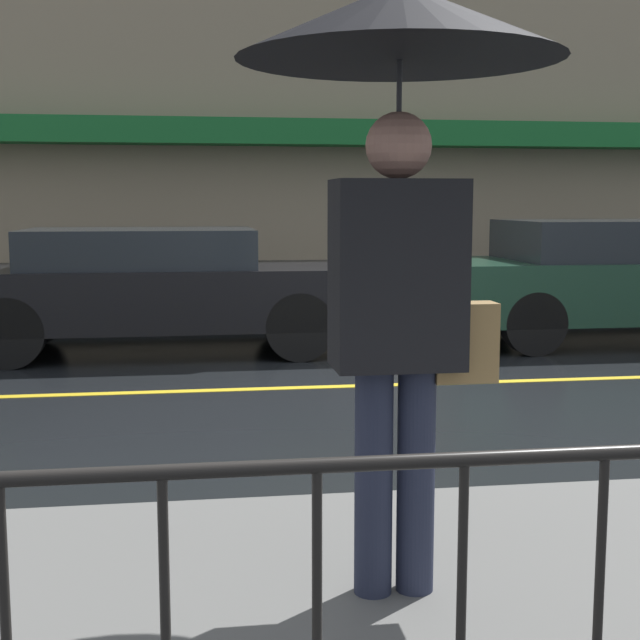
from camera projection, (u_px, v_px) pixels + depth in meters
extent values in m
plane|color=black|center=(375.00, 386.00, 8.04)|extent=(80.00, 80.00, 0.00)
cube|color=#60605E|center=(629.00, 615.00, 3.41)|extent=(28.00, 2.73, 0.15)
cube|color=#60605E|center=(312.00, 318.00, 12.12)|extent=(28.00, 1.67, 0.15)
cube|color=gold|center=(375.00, 385.00, 8.04)|extent=(25.20, 0.12, 0.01)
cube|color=gray|center=(302.00, 73.00, 12.64)|extent=(28.00, 0.30, 6.93)
cube|color=#196B2D|center=(306.00, 133.00, 12.34)|extent=(16.80, 0.55, 0.35)
cylinder|color=black|center=(597.00, 636.00, 2.15)|extent=(0.02, 0.02, 0.91)
cylinder|color=#23283D|center=(374.00, 482.00, 3.39)|extent=(0.15, 0.15, 0.88)
cylinder|color=#23283D|center=(416.00, 480.00, 3.41)|extent=(0.15, 0.15, 0.88)
cube|color=black|center=(397.00, 275.00, 3.29)|extent=(0.48, 0.29, 0.70)
sphere|color=tan|center=(399.00, 145.00, 3.23)|extent=(0.24, 0.24, 0.24)
cylinder|color=#262628|center=(398.00, 169.00, 3.24)|extent=(0.02, 0.02, 0.77)
cone|color=black|center=(400.00, 22.00, 3.17)|extent=(1.19, 1.19, 0.27)
cube|color=#9E7A47|center=(464.00, 342.00, 3.37)|extent=(0.24, 0.12, 0.30)
cube|color=black|center=(159.00, 296.00, 9.74)|extent=(4.69, 1.73, 0.64)
cube|color=#1E2328|center=(140.00, 248.00, 9.65)|extent=(2.44, 1.59, 0.41)
cylinder|color=black|center=(284.00, 309.00, 10.73)|extent=(0.72, 0.22, 0.72)
cylinder|color=black|center=(299.00, 327.00, 9.25)|extent=(0.72, 0.22, 0.72)
cylinder|color=black|center=(34.00, 314.00, 10.31)|extent=(0.72, 0.22, 0.72)
cylinder|color=black|center=(9.00, 333.00, 8.83)|extent=(0.72, 0.22, 0.72)
cube|color=#193828|center=(612.00, 288.00, 10.51)|extent=(4.13, 1.80, 0.68)
cube|color=#1E2328|center=(601.00, 240.00, 10.41)|extent=(2.15, 1.66, 0.46)
cylinder|color=black|center=(485.00, 306.00, 11.14)|extent=(0.70, 0.22, 0.70)
cylinder|color=black|center=(534.00, 323.00, 9.58)|extent=(0.70, 0.22, 0.70)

